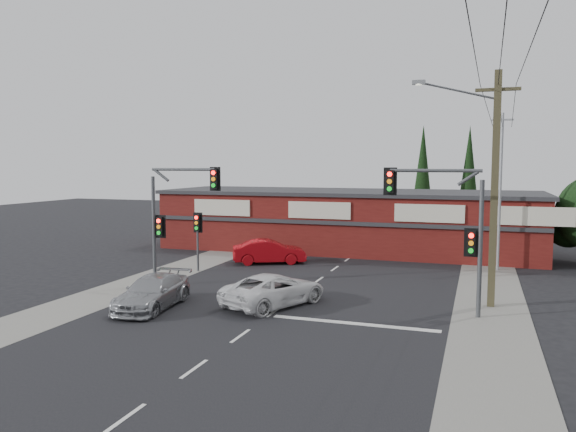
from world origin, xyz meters
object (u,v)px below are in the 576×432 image
(utility_pole, at_px, (491,181))
(red_sedan, at_px, (269,252))
(shop_building, at_px, (348,220))
(white_suv, at_px, (274,290))
(silver_suv, at_px, (152,292))

(utility_pole, bearing_deg, red_sedan, 151.97)
(shop_building, relative_size, utility_pole, 2.73)
(red_sedan, xyz_separation_m, shop_building, (3.27, 7.28, 1.40))
(white_suv, bearing_deg, red_sedan, -43.76)
(silver_suv, height_order, red_sedan, red_sedan)
(silver_suv, height_order, shop_building, shop_building)
(shop_building, bearing_deg, red_sedan, -114.19)
(white_suv, bearing_deg, shop_building, -63.81)
(red_sedan, relative_size, shop_building, 0.16)
(red_sedan, distance_m, utility_pole, 15.04)
(silver_suv, relative_size, utility_pole, 0.47)
(red_sedan, height_order, utility_pole, utility_pole)
(white_suv, relative_size, shop_building, 0.18)
(white_suv, distance_m, shop_building, 16.89)
(white_suv, height_order, silver_suv, white_suv)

